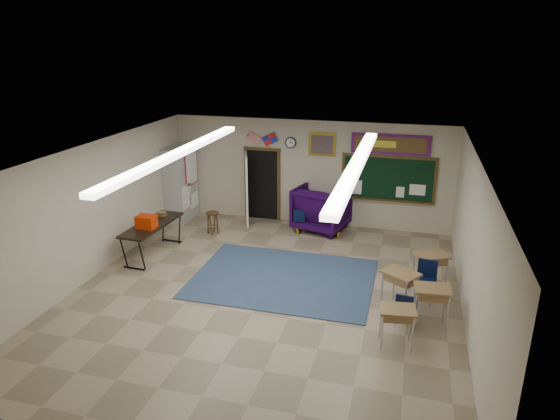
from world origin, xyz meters
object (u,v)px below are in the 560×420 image
(student_desk_front_left, at_px, (400,288))
(student_desk_front_right, at_px, (430,269))
(folding_table, at_px, (153,238))
(wooden_stool, at_px, (213,223))
(wingback_armchair, at_px, (322,208))

(student_desk_front_left, distance_m, student_desk_front_right, 1.21)
(folding_table, distance_m, wooden_stool, 1.92)
(wooden_stool, bearing_deg, student_desk_front_right, -16.77)
(student_desk_front_left, xyz_separation_m, student_desk_front_right, (0.60, 1.05, 0.00))
(student_desk_front_left, distance_m, wooden_stool, 5.84)
(student_desk_front_right, bearing_deg, folding_table, 153.38)
(wingback_armchair, height_order, wooden_stool, wingback_armchair)
(student_desk_front_right, relative_size, wooden_stool, 1.31)
(folding_table, bearing_deg, wingback_armchair, 40.44)
(folding_table, bearing_deg, student_desk_front_right, 2.86)
(student_desk_front_left, bearing_deg, student_desk_front_right, 93.35)
(student_desk_front_left, relative_size, student_desk_front_right, 1.01)
(wingback_armchair, distance_m, folding_table, 4.68)
(wingback_armchair, xyz_separation_m, wooden_stool, (-2.83, -1.14, -0.31))
(folding_table, bearing_deg, student_desk_front_left, -7.03)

